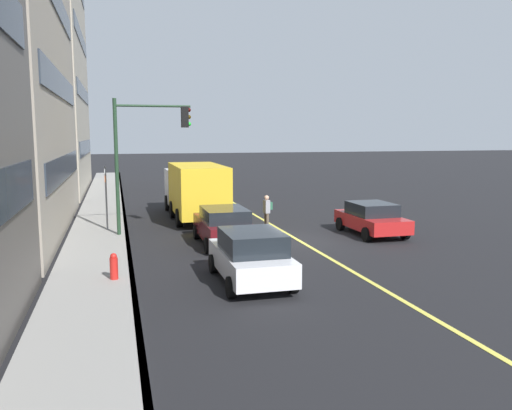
% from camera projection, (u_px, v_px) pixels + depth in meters
% --- Properties ---
extents(ground, '(200.00, 200.00, 0.00)m').
position_uv_depth(ground, '(299.00, 241.00, 21.85)').
color(ground, black).
extents(sidewalk_slab, '(80.00, 2.52, 0.15)m').
position_uv_depth(sidewalk_slab, '(96.00, 250.00, 19.74)').
color(sidewalk_slab, gray).
rests_on(sidewalk_slab, ground).
extents(curb_edge, '(80.00, 0.16, 0.15)m').
position_uv_depth(curb_edge, '(128.00, 248.00, 20.05)').
color(curb_edge, slate).
rests_on(curb_edge, ground).
extents(lane_stripe_center, '(80.00, 0.16, 0.01)m').
position_uv_depth(lane_stripe_center, '(299.00, 240.00, 21.85)').
color(lane_stripe_center, '#D8CC4C').
rests_on(lane_stripe_center, ground).
extents(car_red, '(3.99, 2.01, 1.42)m').
position_uv_depth(car_red, '(372.00, 218.00, 23.05)').
color(car_red, red).
rests_on(car_red, ground).
extents(car_white, '(4.08, 1.99, 1.61)m').
position_uv_depth(car_white, '(251.00, 256.00, 15.55)').
color(car_white, silver).
rests_on(car_white, ground).
extents(car_maroon, '(4.29, 1.97, 1.53)m').
position_uv_depth(car_maroon, '(224.00, 225.00, 20.90)').
color(car_maroon, '#591116').
rests_on(car_maroon, ground).
extents(truck_yellow, '(8.21, 2.55, 2.88)m').
position_uv_depth(truck_yellow, '(195.00, 189.00, 27.43)').
color(truck_yellow, silver).
rests_on(truck_yellow, ground).
extents(pedestrian_with_backpack, '(0.40, 0.38, 1.63)m').
position_uv_depth(pedestrian_with_backpack, '(267.00, 210.00, 24.12)').
color(pedestrian_with_backpack, brown).
rests_on(pedestrian_with_backpack, ground).
extents(traffic_light_mast, '(0.28, 3.26, 5.91)m').
position_uv_depth(traffic_light_mast, '(144.00, 144.00, 22.17)').
color(traffic_light_mast, '#1E3823').
rests_on(traffic_light_mast, ground).
extents(street_sign_post, '(0.60, 0.08, 3.00)m').
position_uv_depth(street_sign_post, '(106.00, 194.00, 23.38)').
color(street_sign_post, slate).
rests_on(street_sign_post, ground).
extents(fire_hydrant, '(0.24, 0.24, 0.94)m').
position_uv_depth(fire_hydrant, '(114.00, 269.00, 15.47)').
color(fire_hydrant, red).
rests_on(fire_hydrant, ground).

